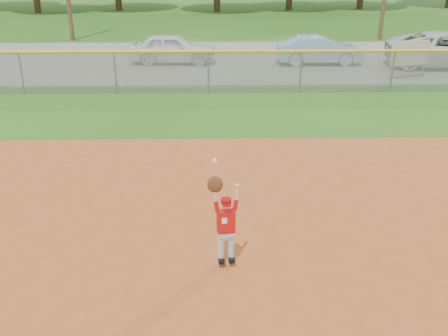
# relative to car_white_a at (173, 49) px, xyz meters

# --- Properties ---
(ground) EXTENTS (120.00, 120.00, 0.00)m
(ground) POSITION_rel_car_white_a_xyz_m (1.66, -15.24, -0.69)
(ground) COLOR #285B14
(ground) RESTS_ON ground
(parking_strip) EXTENTS (44.00, 10.00, 0.03)m
(parking_strip) POSITION_rel_car_white_a_xyz_m (1.66, 0.76, -0.67)
(parking_strip) COLOR slate
(parking_strip) RESTS_ON ground
(car_white_a) EXTENTS (3.92, 1.71, 1.32)m
(car_white_a) POSITION_rel_car_white_a_xyz_m (0.00, 0.00, 0.00)
(car_white_a) COLOR white
(car_white_a) RESTS_ON parking_strip
(car_blue) EXTENTS (3.85, 1.44, 1.26)m
(car_blue) POSITION_rel_car_white_a_xyz_m (6.63, -0.35, -0.03)
(car_blue) COLOR #7E9BBB
(car_blue) RESTS_ON parking_strip
(sponsor_sign) EXTENTS (1.67, 0.57, 1.54)m
(sponsor_sign) POSITION_rel_car_white_a_xyz_m (9.62, -3.36, 0.33)
(sponsor_sign) COLOR gray
(sponsor_sign) RESTS_ON ground
(outfield_fence) EXTENTS (40.06, 0.10, 1.55)m
(outfield_fence) POSITION_rel_car_white_a_xyz_m (1.66, -5.24, 0.19)
(outfield_fence) COLOR gray
(outfield_fence) RESTS_ON ground
(ballplayer) EXTENTS (0.50, 0.23, 1.80)m
(ballplayer) POSITION_rel_car_white_a_xyz_m (2.00, -16.20, 0.18)
(ballplayer) COLOR silver
(ballplayer) RESTS_ON ground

